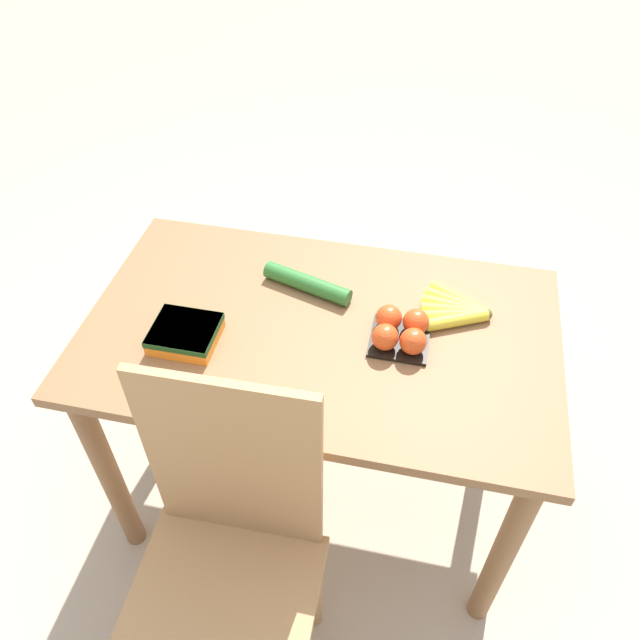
{
  "coord_description": "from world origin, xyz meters",
  "views": [
    {
      "loc": [
        -0.23,
        1.07,
        1.89
      ],
      "look_at": [
        0.0,
        0.0,
        0.8
      ],
      "focal_mm": 35.0,
      "sensor_mm": 36.0,
      "label": 1
    }
  ],
  "objects_px": {
    "chair": "(228,561)",
    "carrot_bag": "(185,333)",
    "tomato_pack": "(400,331)",
    "banana_bunch": "(456,310)",
    "cucumber_near": "(307,283)"
  },
  "relations": [
    {
      "from": "banana_bunch",
      "to": "carrot_bag",
      "type": "bearing_deg",
      "value": 19.91
    },
    {
      "from": "tomato_pack",
      "to": "carrot_bag",
      "type": "distance_m",
      "value": 0.52
    },
    {
      "from": "tomato_pack",
      "to": "carrot_bag",
      "type": "height_order",
      "value": "tomato_pack"
    },
    {
      "from": "carrot_bag",
      "to": "chair",
      "type": "bearing_deg",
      "value": 117.53
    },
    {
      "from": "chair",
      "to": "tomato_pack",
      "type": "bearing_deg",
      "value": 58.73
    },
    {
      "from": "chair",
      "to": "carrot_bag",
      "type": "relative_size",
      "value": 6.42
    },
    {
      "from": "banana_bunch",
      "to": "cucumber_near",
      "type": "bearing_deg",
      "value": -1.66
    },
    {
      "from": "banana_bunch",
      "to": "tomato_pack",
      "type": "distance_m",
      "value": 0.18
    },
    {
      "from": "banana_bunch",
      "to": "chair",
      "type": "bearing_deg",
      "value": 56.23
    },
    {
      "from": "banana_bunch",
      "to": "tomato_pack",
      "type": "relative_size",
      "value": 1.26
    },
    {
      "from": "carrot_bag",
      "to": "cucumber_near",
      "type": "relative_size",
      "value": 0.63
    },
    {
      "from": "tomato_pack",
      "to": "carrot_bag",
      "type": "bearing_deg",
      "value": 11.79
    },
    {
      "from": "chair",
      "to": "cucumber_near",
      "type": "height_order",
      "value": "chair"
    },
    {
      "from": "chair",
      "to": "carrot_bag",
      "type": "bearing_deg",
      "value": 116.43
    },
    {
      "from": "banana_bunch",
      "to": "tomato_pack",
      "type": "bearing_deg",
      "value": 44.21
    }
  ]
}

